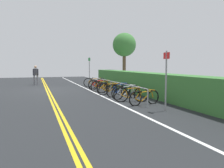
# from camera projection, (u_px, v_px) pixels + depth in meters

# --- Properties ---
(ground_plane) EXTENTS (33.59, 12.06, 0.05)m
(ground_plane) POSITION_uv_depth(u_px,v_px,m) (48.00, 90.00, 15.30)
(ground_plane) COLOR #232628
(centre_line_yellow_inner) EXTENTS (30.23, 0.10, 0.00)m
(centre_line_yellow_inner) POSITION_uv_depth(u_px,v_px,m) (46.00, 90.00, 15.27)
(centre_line_yellow_inner) COLOR gold
(centre_line_yellow_inner) RESTS_ON ground_plane
(centre_line_yellow_outer) EXTENTS (30.23, 0.10, 0.00)m
(centre_line_yellow_outer) POSITION_uv_depth(u_px,v_px,m) (49.00, 90.00, 15.33)
(centre_line_yellow_outer) COLOR gold
(centre_line_yellow_outer) RESTS_ON ground_plane
(bike_lane_stripe_white) EXTENTS (30.23, 0.12, 0.00)m
(bike_lane_stripe_white) POSITION_uv_depth(u_px,v_px,m) (86.00, 89.00, 16.18)
(bike_lane_stripe_white) COLOR white
(bike_lane_stripe_white) RESTS_ON ground_plane
(bike_rack) EXTENTS (9.41, 0.05, 0.77)m
(bike_rack) POSITION_uv_depth(u_px,v_px,m) (111.00, 84.00, 13.42)
(bike_rack) COLOR #9EA0A5
(bike_rack) RESTS_ON ground_plane
(bicycle_0) EXTENTS (0.46, 1.79, 0.76)m
(bicycle_0) POSITION_uv_depth(u_px,v_px,m) (95.00, 82.00, 17.45)
(bicycle_0) COLOR black
(bicycle_0) RESTS_ON ground_plane
(bicycle_1) EXTENTS (0.56, 1.65, 0.69)m
(bicycle_1) POSITION_uv_depth(u_px,v_px,m) (98.00, 84.00, 16.47)
(bicycle_1) COLOR black
(bicycle_1) RESTS_ON ground_plane
(bicycle_2) EXTENTS (0.55, 1.63, 0.73)m
(bicycle_2) POSITION_uv_depth(u_px,v_px,m) (99.00, 85.00, 15.59)
(bicycle_2) COLOR black
(bicycle_2) RESTS_ON ground_plane
(bicycle_3) EXTENTS (0.67, 1.73, 0.75)m
(bicycle_3) POSITION_uv_depth(u_px,v_px,m) (102.00, 86.00, 14.72)
(bicycle_3) COLOR black
(bicycle_3) RESTS_ON ground_plane
(bicycle_4) EXTENTS (0.46, 1.70, 0.70)m
(bicycle_4) POSITION_uv_depth(u_px,v_px,m) (110.00, 87.00, 13.85)
(bicycle_4) COLOR black
(bicycle_4) RESTS_ON ground_plane
(bicycle_5) EXTENTS (0.46, 1.79, 0.73)m
(bicycle_5) POSITION_uv_depth(u_px,v_px,m) (112.00, 89.00, 12.90)
(bicycle_5) COLOR black
(bicycle_5) RESTS_ON ground_plane
(bicycle_6) EXTENTS (0.66, 1.66, 0.77)m
(bicycle_6) POSITION_uv_depth(u_px,v_px,m) (119.00, 90.00, 12.20)
(bicycle_6) COLOR black
(bicycle_6) RESTS_ON ground_plane
(bicycle_7) EXTENTS (0.51, 1.73, 0.75)m
(bicycle_7) POSITION_uv_depth(u_px,v_px,m) (126.00, 92.00, 11.30)
(bicycle_7) COLOR black
(bicycle_7) RESTS_ON ground_plane
(bicycle_8) EXTENTS (0.60, 1.64, 0.75)m
(bicycle_8) POSITION_uv_depth(u_px,v_px,m) (131.00, 94.00, 10.42)
(bicycle_8) COLOR black
(bicycle_8) RESTS_ON ground_plane
(bicycle_9) EXTENTS (0.50, 1.62, 0.68)m
(bicycle_9) POSITION_uv_depth(u_px,v_px,m) (144.00, 98.00, 9.59)
(bicycle_9) COLOR black
(bicycle_9) RESTS_ON ground_plane
(pedestrian) EXTENTS (0.32, 0.47, 1.69)m
(pedestrian) POSITION_uv_depth(u_px,v_px,m) (36.00, 74.00, 19.09)
(pedestrian) COLOR slate
(pedestrian) RESTS_ON ground_plane
(sign_post_near) EXTENTS (0.36, 0.10, 2.38)m
(sign_post_near) POSITION_uv_depth(u_px,v_px,m) (89.00, 69.00, 18.35)
(sign_post_near) COLOR gray
(sign_post_near) RESTS_ON ground_plane
(sign_post_far) EXTENTS (0.36, 0.06, 2.26)m
(sign_post_far) POSITION_uv_depth(u_px,v_px,m) (166.00, 75.00, 8.20)
(sign_post_far) COLOR gray
(sign_post_far) RESTS_ON ground_plane
(hedge_backdrop) EXTENTS (18.36, 1.17, 1.28)m
(hedge_backdrop) POSITION_uv_depth(u_px,v_px,m) (151.00, 84.00, 12.63)
(hedge_backdrop) COLOR #387533
(hedge_backdrop) RESTS_ON ground_plane
(tree_near_left) EXTENTS (2.18, 2.18, 4.73)m
(tree_near_left) POSITION_uv_depth(u_px,v_px,m) (124.00, 45.00, 20.73)
(tree_near_left) COLOR brown
(tree_near_left) RESTS_ON ground_plane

